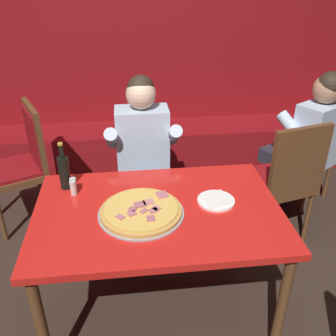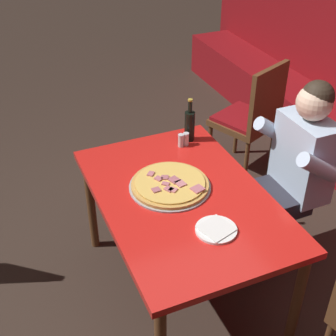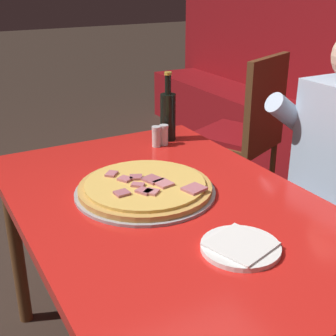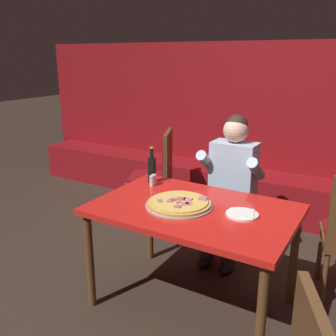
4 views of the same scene
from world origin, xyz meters
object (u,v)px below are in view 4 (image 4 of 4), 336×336
(plate_white_paper, at_px, (242,214))
(shaker_black_pepper, at_px, (152,182))
(shaker_red_pepper_flakes, at_px, (154,180))
(diner_seated_blue_shirt, at_px, (230,183))
(pizza, at_px, (179,203))
(dining_chair_side_aisle, at_px, (157,171))
(main_dining_table, at_px, (193,218))
(beer_bottle, at_px, (152,169))

(plate_white_paper, height_order, shaker_black_pepper, shaker_black_pepper)
(shaker_red_pepper_flakes, bearing_deg, diner_seated_blue_shirt, 49.13)
(pizza, xyz_separation_m, dining_chair_side_aisle, (-0.88, 1.11, -0.21))
(plate_white_paper, xyz_separation_m, shaker_black_pepper, (-0.80, 0.17, 0.03))
(shaker_black_pepper, xyz_separation_m, diner_seated_blue_shirt, (0.44, 0.54, -0.09))
(shaker_black_pepper, bearing_deg, main_dining_table, -23.50)
(main_dining_table, height_order, shaker_red_pepper_flakes, shaker_red_pepper_flakes)
(beer_bottle, distance_m, dining_chair_side_aisle, 0.96)
(pizza, bearing_deg, beer_bottle, 143.12)
(main_dining_table, bearing_deg, shaker_red_pepper_flakes, 153.00)
(beer_bottle, height_order, shaker_black_pepper, beer_bottle)
(main_dining_table, height_order, beer_bottle, beer_bottle)
(shaker_red_pepper_flakes, bearing_deg, main_dining_table, -27.00)
(beer_bottle, relative_size, diner_seated_blue_shirt, 0.23)
(beer_bottle, bearing_deg, main_dining_table, -28.89)
(dining_chair_side_aisle, bearing_deg, main_dining_table, -47.86)
(pizza, relative_size, plate_white_paper, 2.20)
(shaker_black_pepper, bearing_deg, pizza, -32.28)
(main_dining_table, bearing_deg, beer_bottle, 151.11)
(main_dining_table, xyz_separation_m, beer_bottle, (-0.52, 0.29, 0.19))
(shaker_red_pepper_flakes, distance_m, dining_chair_side_aisle, 1.00)
(plate_white_paper, relative_size, shaker_black_pepper, 2.44)
(diner_seated_blue_shirt, bearing_deg, pizza, -94.22)
(shaker_red_pepper_flakes, bearing_deg, beer_bottle, 135.99)
(dining_chair_side_aisle, bearing_deg, shaker_black_pepper, -59.99)
(main_dining_table, distance_m, shaker_black_pepper, 0.53)
(main_dining_table, height_order, plate_white_paper, plate_white_paper)
(pizza, xyz_separation_m, diner_seated_blue_shirt, (0.06, 0.78, -0.07))
(main_dining_table, distance_m, beer_bottle, 0.63)
(beer_bottle, bearing_deg, plate_white_paper, -16.67)
(diner_seated_blue_shirt, relative_size, dining_chair_side_aisle, 1.27)
(dining_chair_side_aisle, bearing_deg, pizza, -51.56)
(beer_bottle, bearing_deg, shaker_black_pepper, -58.26)
(shaker_black_pepper, relative_size, dining_chair_side_aisle, 0.09)
(pizza, xyz_separation_m, shaker_red_pepper_flakes, (-0.38, 0.28, 0.02))
(main_dining_table, bearing_deg, pizza, -159.71)
(plate_white_paper, height_order, diner_seated_blue_shirt, diner_seated_blue_shirt)
(plate_white_paper, bearing_deg, shaker_red_pepper_flakes, 165.47)
(beer_bottle, distance_m, shaker_black_pepper, 0.12)
(shaker_black_pepper, height_order, dining_chair_side_aisle, dining_chair_side_aisle)
(main_dining_table, relative_size, plate_white_paper, 6.41)
(shaker_black_pepper, bearing_deg, diner_seated_blue_shirt, 51.31)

